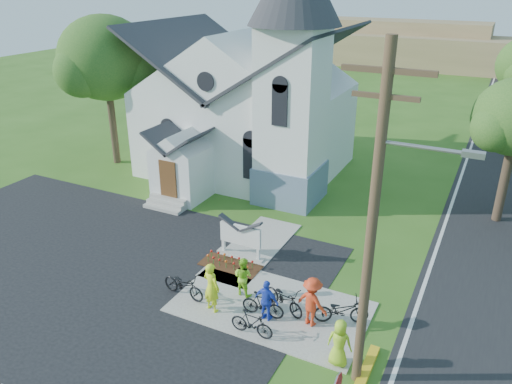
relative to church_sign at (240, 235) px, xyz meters
The scene contains 19 objects.
ground 3.57m from the church_sign, 69.44° to the right, with size 120.00×120.00×0.00m, color #345F1B.
parking_lot 7.86m from the church_sign, 138.12° to the right, with size 20.00×16.00×0.02m, color black.
sidewalk 3.95m from the church_sign, 45.00° to the right, with size 7.00×4.00×0.05m, color gray.
church 11.06m from the church_sign, 114.73° to the left, with size 12.35×12.00×13.00m.
church_sign is the anchor object (origin of this frame).
flower_bed 1.34m from the church_sign, 90.00° to the right, with size 2.60×1.10×0.07m, color #3B2110.
utility_pole 9.18m from the church_sign, 35.60° to the right, with size 3.45×0.28×10.00m.
tree_lot_corner 15.53m from the church_sign, 152.02° to the left, with size 5.60×5.60×9.15m.
distant_hills 53.34m from the church_sign, 85.10° to the left, with size 61.00×10.00×5.60m.
cyclist_0 3.92m from the church_sign, 76.91° to the right, with size 0.70×0.46×1.93m, color #DFF81D.
bike_0 3.65m from the church_sign, 97.95° to the right, with size 0.66×1.89×0.99m, color black.
cyclist_1 2.84m from the church_sign, 59.68° to the right, with size 0.75×0.59×1.55m, color #9DE72B.
bike_1 5.24m from the church_sign, 57.55° to the right, with size 0.44×1.56×0.94m, color black.
cyclist_2 4.48m from the church_sign, 49.90° to the right, with size 0.92×0.38×1.57m, color blue.
bike_2 4.19m from the church_sign, 39.51° to the right, with size 0.65×1.86×0.98m, color black.
cyclist_3 5.28m from the church_sign, 34.03° to the right, with size 1.18×0.68×1.83m, color red.
bike_3 4.29m from the church_sign, 50.98° to the right, with size 0.44×1.57×0.95m, color black.
cyclist_4 7.30m from the church_sign, 37.08° to the right, with size 0.79×0.51×1.61m, color #A3D427.
bike_4 5.81m from the church_sign, 24.58° to the right, with size 0.66×1.90×1.00m, color black.
Camera 1 is at (7.80, -13.19, 11.22)m, focal length 35.00 mm.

